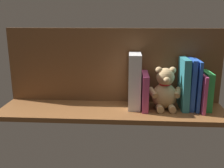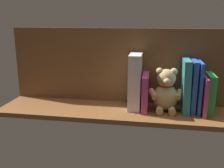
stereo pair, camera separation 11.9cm
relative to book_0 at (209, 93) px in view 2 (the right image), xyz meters
The scene contains 10 objects.
ground_plane 45.52cm from the book_0, ahead, with size 106.87×27.67×2.20cm, color brown.
shelf_back_panel 46.02cm from the book_0, 10.27° to the right, with size 106.87×1.50×37.13cm, color brown.
book_0 is the anchor object (origin of this frame).
book_1 3.34cm from the book_0, 28.97° to the left, with size 1.42×16.97×17.22cm, color #B23F72.
book_2 5.71cm from the book_0, ahead, with size 1.37×14.54×23.34cm, color blue.
book_3 7.96cm from the book_0, ahead, with size 2.14×13.44×23.76cm, color blue.
book_4 11.10cm from the book_0, ahead, with size 3.09×14.55×24.07cm, color teal.
teddy_bear 19.56cm from the book_0, ahead, with size 16.34×13.10×20.15cm.
book_5 28.88cm from the book_0, ahead, with size 2.82×16.47×16.91cm, color #B23F72.
dictionary_thick_white 34.00cm from the book_0, ahead, with size 5.70×14.11×25.94cm, color silver.
Camera 2 is at (-19.28, 113.47, 42.78)cm, focal length 41.03 mm.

